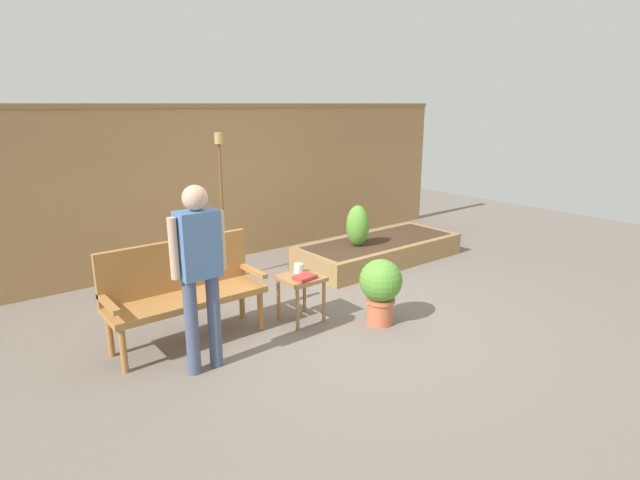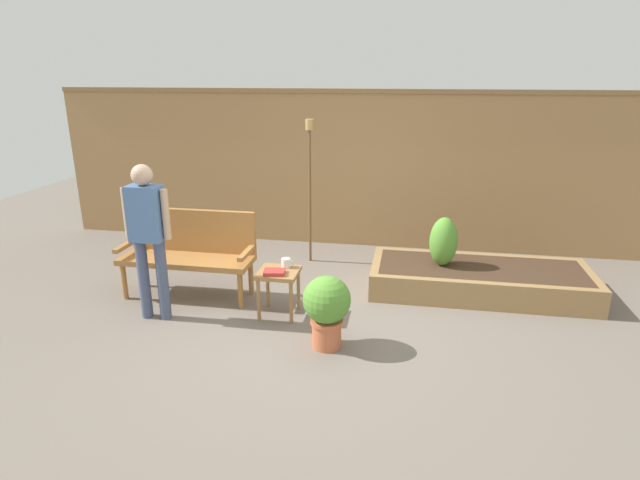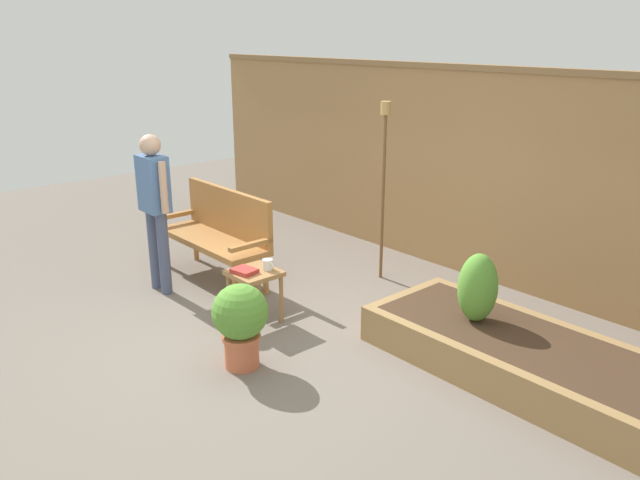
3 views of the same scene
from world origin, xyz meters
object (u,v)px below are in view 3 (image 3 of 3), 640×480
at_px(side_table, 254,280).
at_px(cup_on_table, 268,265).
at_px(book_on_table, 244,271).
at_px(person_by_bench, 155,200).
at_px(garden_bench, 220,228).
at_px(tiki_torch, 384,161).
at_px(potted_boxwood, 240,319).
at_px(shrub_near_bench, 478,288).

relative_size(side_table, cup_on_table, 3.69).
relative_size(book_on_table, person_by_bench, 0.13).
relative_size(garden_bench, cup_on_table, 11.06).
bearing_deg(person_by_bench, tiki_torch, 57.56).
bearing_deg(cup_on_table, book_on_table, -109.91).
relative_size(garden_bench, person_by_bench, 0.92).
bearing_deg(side_table, person_by_bench, -166.76).
height_order(potted_boxwood, shrub_near_bench, shrub_near_bench).
relative_size(book_on_table, potted_boxwood, 0.30).
bearing_deg(potted_boxwood, side_table, 136.74).
bearing_deg(person_by_bench, cup_on_table, 17.33).
relative_size(book_on_table, shrub_near_bench, 0.37).
height_order(cup_on_table, tiki_torch, tiki_torch).
xyz_separation_m(book_on_table, tiki_torch, (0.02, 1.71, 0.74)).
bearing_deg(potted_boxwood, cup_on_table, 128.77).
distance_m(garden_bench, tiki_torch, 1.81).
distance_m(side_table, potted_boxwood, 0.80).
xyz_separation_m(cup_on_table, shrub_near_bench, (1.59, 0.84, 0.05)).
distance_m(garden_bench, person_by_bench, 0.76).
relative_size(cup_on_table, person_by_bench, 0.08).
height_order(cup_on_table, shrub_near_bench, shrub_near_bench).
distance_m(side_table, shrub_near_bench, 1.91).
distance_m(cup_on_table, potted_boxwood, 0.85).
relative_size(garden_bench, potted_boxwood, 2.13).
relative_size(garden_bench, tiki_torch, 0.79).
bearing_deg(shrub_near_bench, cup_on_table, -152.23).
xyz_separation_m(potted_boxwood, shrub_near_bench, (1.06, 1.50, 0.18)).
relative_size(side_table, person_by_bench, 0.31).
distance_m(garden_bench, potted_boxwood, 1.91).
xyz_separation_m(side_table, person_by_bench, (-1.21, -0.28, 0.54)).
height_order(book_on_table, tiki_torch, tiki_torch).
bearing_deg(tiki_torch, book_on_table, -90.61).
height_order(potted_boxwood, person_by_bench, person_by_bench).
height_order(side_table, book_on_table, book_on_table).
xyz_separation_m(side_table, shrub_near_bench, (1.65, 0.95, 0.18)).
distance_m(garden_bench, book_on_table, 1.17).
bearing_deg(garden_bench, potted_boxwood, -28.31).
bearing_deg(book_on_table, cup_on_table, 60.60).
relative_size(book_on_table, tiki_torch, 0.11).
height_order(garden_bench, shrub_near_bench, garden_bench).
distance_m(garden_bench, side_table, 1.16).
bearing_deg(side_table, book_on_table, -101.17).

